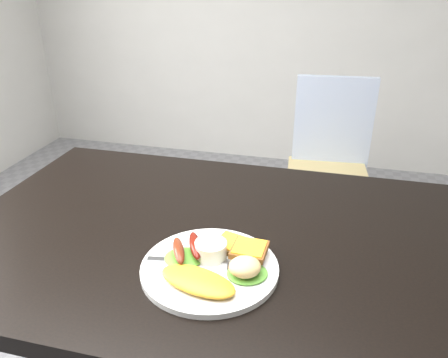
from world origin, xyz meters
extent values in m
cube|color=black|center=(0.00, 0.00, 0.73)|extent=(1.20, 0.80, 0.04)
cube|color=tan|center=(0.26, 1.01, 0.45)|extent=(0.39, 0.39, 0.04)
imported|color=navy|center=(0.07, 0.45, 0.69)|extent=(0.58, 0.48, 1.37)
cylinder|color=white|center=(0.04, -0.14, 0.76)|extent=(0.28, 0.28, 0.01)
ellipsoid|color=#3D8B31|center=(-0.02, -0.14, 0.77)|extent=(0.09, 0.09, 0.01)
ellipsoid|color=#358C22|center=(0.12, -0.15, 0.77)|extent=(0.11, 0.10, 0.01)
ellipsoid|color=orange|center=(0.04, -0.21, 0.77)|extent=(0.17, 0.11, 0.02)
ellipsoid|color=maroon|center=(-0.03, -0.14, 0.78)|extent=(0.06, 0.09, 0.02)
ellipsoid|color=maroon|center=(0.00, -0.11, 0.78)|extent=(0.06, 0.10, 0.02)
cylinder|color=white|center=(0.04, -0.12, 0.78)|extent=(0.07, 0.07, 0.04)
cube|color=olive|center=(0.07, -0.07, 0.77)|extent=(0.09, 0.09, 0.01)
cube|color=brown|center=(0.11, -0.10, 0.78)|extent=(0.07, 0.07, 0.01)
ellipsoid|color=beige|center=(0.12, -0.16, 0.79)|extent=(0.08, 0.08, 0.03)
cube|color=#ADAFB7|center=(-0.01, -0.14, 0.76)|extent=(0.17, 0.04, 0.00)
camera|label=1|loc=(0.25, -0.84, 1.31)|focal=35.00mm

